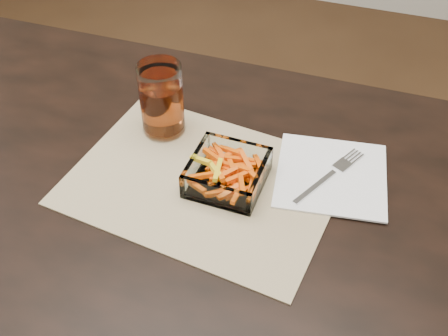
{
  "coord_description": "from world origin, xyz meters",
  "views": [
    {
      "loc": [
        0.29,
        -0.57,
        1.45
      ],
      "look_at": [
        0.07,
        0.08,
        0.78
      ],
      "focal_mm": 45.0,
      "sensor_mm": 36.0,
      "label": 1
    }
  ],
  "objects_px": {
    "dining_table": "(170,238)",
    "fork": "(331,174)",
    "glass_bowl": "(227,174)",
    "tumbler": "(162,102)"
  },
  "relations": [
    {
      "from": "tumbler",
      "to": "glass_bowl",
      "type": "bearing_deg",
      "value": -31.53
    },
    {
      "from": "dining_table",
      "to": "glass_bowl",
      "type": "xyz_separation_m",
      "value": [
        0.08,
        0.08,
        0.11
      ]
    },
    {
      "from": "dining_table",
      "to": "fork",
      "type": "height_order",
      "value": "fork"
    },
    {
      "from": "tumbler",
      "to": "fork",
      "type": "xyz_separation_m",
      "value": [
        0.33,
        -0.03,
        -0.06
      ]
    },
    {
      "from": "dining_table",
      "to": "tumbler",
      "type": "relative_size",
      "value": 11.31
    },
    {
      "from": "tumbler",
      "to": "fork",
      "type": "distance_m",
      "value": 0.33
    },
    {
      "from": "dining_table",
      "to": "fork",
      "type": "xyz_separation_m",
      "value": [
        0.25,
        0.15,
        0.1
      ]
    },
    {
      "from": "glass_bowl",
      "to": "dining_table",
      "type": "bearing_deg",
      "value": -135.32
    },
    {
      "from": "dining_table",
      "to": "glass_bowl",
      "type": "bearing_deg",
      "value": 44.68
    },
    {
      "from": "glass_bowl",
      "to": "tumbler",
      "type": "bearing_deg",
      "value": 148.47
    }
  ]
}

